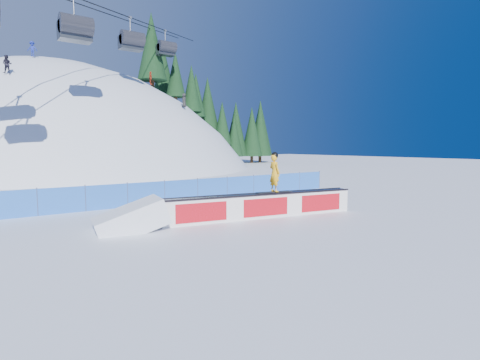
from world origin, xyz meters
TOP-DOWN VIEW (x-y plane):
  - ground at (0.00, 0.00)m, footprint 160.00×160.00m
  - snow_hill at (0.00, 42.00)m, footprint 64.00×64.00m
  - treeline at (25.09, 42.01)m, footprint 23.31×11.03m
  - safety_fence at (0.00, 4.50)m, footprint 22.05×0.05m
  - chairlift at (4.74, 27.49)m, footprint 40.80×41.70m
  - rail_box at (0.75, -1.56)m, footprint 8.77×2.22m
  - snow_ramp at (-4.66, -0.55)m, footprint 2.89×2.10m
  - snowboarder at (1.31, -1.66)m, footprint 1.70×0.61m
  - distant_skiers at (2.15, 30.67)m, footprint 19.09×8.27m

SIDE VIEW (x-z plane):
  - snow_hill at x=0.00m, z-range -50.00..14.00m
  - ground at x=0.00m, z-range 0.00..0.00m
  - snow_ramp at x=-4.66m, z-range -0.82..0.82m
  - rail_box at x=0.75m, z-range -0.01..1.05m
  - safety_fence at x=0.00m, z-range -0.05..1.25m
  - snowboarder at x=1.31m, z-range 1.04..2.79m
  - treeline at x=25.09m, z-range -1.56..18.89m
  - distant_skiers at x=2.15m, z-range 7.92..14.84m
  - chairlift at x=4.74m, z-range 5.89..27.89m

